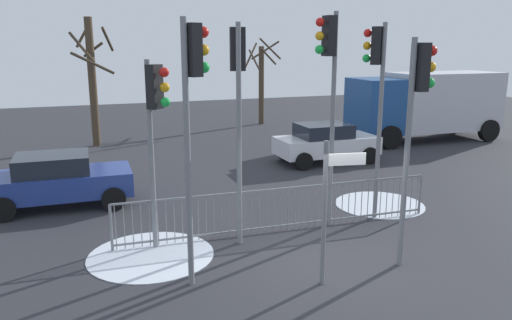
% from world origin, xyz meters
% --- Properties ---
extents(ground_plane, '(60.00, 60.00, 0.00)m').
position_xyz_m(ground_plane, '(0.00, 0.00, 0.00)').
color(ground_plane, '#2D2D33').
extents(traffic_light_mid_left, '(0.53, 0.39, 4.84)m').
position_xyz_m(traffic_light_mid_left, '(-2.52, 0.19, 3.54)').
color(traffic_light_mid_left, slate).
rests_on(traffic_light_mid_left, ground).
extents(traffic_light_rear_left, '(0.36, 0.56, 4.83)m').
position_xyz_m(traffic_light_rear_left, '(-1.14, 1.82, 3.53)').
color(traffic_light_rear_left, slate).
rests_on(traffic_light_rear_left, ground).
extents(traffic_light_foreground_left, '(0.57, 0.33, 4.52)m').
position_xyz_m(traffic_light_foreground_left, '(1.67, -0.51, 3.31)').
color(traffic_light_foreground_left, slate).
rests_on(traffic_light_foreground_left, ground).
extents(traffic_light_rear_right, '(0.47, 0.47, 4.09)m').
position_xyz_m(traffic_light_rear_right, '(-2.89, 2.00, 3.00)').
color(traffic_light_rear_right, slate).
rests_on(traffic_light_rear_right, ground).
extents(traffic_light_foreground_right, '(0.46, 0.48, 4.89)m').
position_xyz_m(traffic_light_foreground_right, '(2.56, 2.20, 3.58)').
color(traffic_light_foreground_right, slate).
rests_on(traffic_light_foreground_right, ground).
extents(traffic_light_mid_right, '(0.57, 0.33, 5.11)m').
position_xyz_m(traffic_light_mid_right, '(1.15, 2.03, 3.73)').
color(traffic_light_mid_right, slate).
rests_on(traffic_light_mid_right, ground).
extents(direction_sign_post, '(0.78, 0.19, 2.73)m').
position_xyz_m(direction_sign_post, '(-0.28, -0.71, 1.54)').
color(direction_sign_post, slate).
rests_on(direction_sign_post, ground).
extents(pedestrian_guard_railing, '(7.87, 0.37, 1.07)m').
position_xyz_m(pedestrian_guard_railing, '(-0.00, 2.08, 0.55)').
color(pedestrian_guard_railing, slate).
rests_on(pedestrian_guard_railing, ground).
extents(car_white_mid, '(3.81, 1.94, 1.47)m').
position_xyz_m(car_white_mid, '(4.40, 8.07, 0.77)').
color(car_white_mid, silver).
rests_on(car_white_mid, ground).
extents(car_blue_near, '(3.84, 2.00, 1.47)m').
position_xyz_m(car_blue_near, '(-5.00, 5.90, 0.77)').
color(car_blue_near, navy).
rests_on(car_blue_near, ground).
extents(delivery_truck, '(7.10, 2.84, 3.10)m').
position_xyz_m(delivery_truck, '(10.77, 10.39, 1.74)').
color(delivery_truck, silver).
rests_on(delivery_truck, ground).
extents(bare_tree_left, '(2.12, 2.16, 4.68)m').
position_xyz_m(bare_tree_left, '(5.42, 17.54, 2.45)').
color(bare_tree_left, '#473828').
rests_on(bare_tree_left, ground).
extents(bare_tree_centre, '(1.86, 1.60, 5.48)m').
position_xyz_m(bare_tree_centre, '(-3.56, 14.29, 2.96)').
color(bare_tree_centre, '#473828').
rests_on(bare_tree_centre, ground).
extents(snow_patch_kerb, '(2.67, 2.67, 0.01)m').
position_xyz_m(snow_patch_kerb, '(-3.16, 1.69, 0.01)').
color(snow_patch_kerb, silver).
rests_on(snow_patch_kerb, ground).
extents(snow_patch_island, '(2.46, 2.46, 0.01)m').
position_xyz_m(snow_patch_island, '(3.37, 2.94, 0.01)').
color(snow_patch_island, silver).
rests_on(snow_patch_island, ground).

